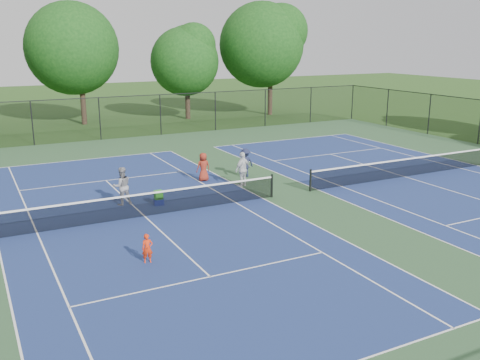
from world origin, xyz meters
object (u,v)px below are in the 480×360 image
ball_hopper (158,195)px  tree_back_b (79,44)px  bystander_c (203,167)px  ball_crate (159,202)px  bystander_b (245,163)px  tree_back_c (187,57)px  child_player (147,248)px  bystander_a (243,169)px  instructor (122,186)px  tree_back_d (271,41)px

ball_hopper → tree_back_b: bearing=85.4°
tree_back_b → bystander_c: bearing=-86.4°
bystander_c → ball_crate: bystander_c is taller
bystander_b → ball_hopper: bystander_b is taller
tree_back_c → child_player: 32.74m
bystander_a → ball_hopper: bystander_a is taller
child_player → bystander_c: (5.70, 8.58, 0.24)m
child_player → instructor: (0.98, 6.48, 0.35)m
tree_back_d → ball_hopper: (-18.98, -22.78, -6.36)m
tree_back_b → bystander_b: tree_back_b is taller
instructor → ball_crate: (1.36, -0.77, -0.70)m
tree_back_c → ball_crate: size_ratio=20.68×
tree_back_c → instructor: bearing=-118.2°
instructor → ball_crate: bearing=149.6°
tree_back_b → tree_back_d: size_ratio=0.97×
child_player → bystander_a: 9.75m
bystander_a → ball_hopper: 4.79m
child_player → bystander_b: bearing=56.9°
bystander_a → bystander_b: bystander_a is taller
tree_back_d → instructor: bearing=-132.7°
tree_back_b → instructor: tree_back_b is taller
bystander_b → bystander_c: (-2.24, 0.28, -0.03)m
bystander_c → bystander_a: bearing=124.3°
bystander_a → bystander_b: 1.80m
tree_back_c → bystander_c: 22.75m
tree_back_d → ball_hopper: 30.33m
bystander_b → bystander_a: bearing=50.0°
bystander_c → tree_back_d: bearing=-129.5°
ball_crate → ball_hopper: bearing=0.0°
tree_back_c → ball_hopper: (-10.98, -23.78, -5.02)m
tree_back_b → ball_hopper: tree_back_b is taller
bystander_c → ball_hopper: (-3.36, -2.88, -0.26)m
bystander_b → ball_hopper: 6.18m
tree_back_c → tree_back_d: size_ratio=0.81×
bystander_b → ball_hopper: size_ratio=3.97×
bystander_b → ball_crate: (-5.60, -2.60, -0.62)m
bystander_b → bystander_c: size_ratio=1.04×
child_player → bystander_b: size_ratio=0.64×
child_player → ball_hopper: 6.17m
ball_hopper → instructor: bearing=150.5°
ball_crate → tree_back_d: bearing=50.2°
tree_back_b → bystander_b: 23.22m
tree_back_d → bystander_b: 24.97m
tree_back_c → bystander_a: size_ratio=4.95×
tree_back_c → instructor: 26.52m
instructor → ball_hopper: (1.36, -0.77, -0.37)m
instructor → bystander_a: size_ratio=0.98×
instructor → bystander_b: instructor is taller
bystander_a → ball_crate: bearing=-7.6°
instructor → ball_crate: size_ratio=4.11×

